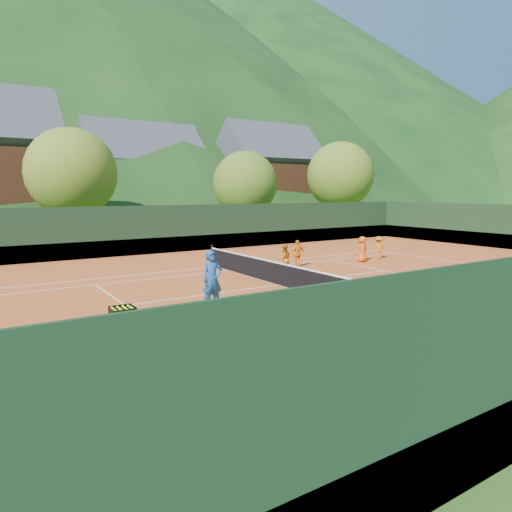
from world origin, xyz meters
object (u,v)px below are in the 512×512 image
coach (212,280)px  chalet_mid (142,181)px  student_a (284,259)px  student_c (362,249)px  ball_hopper (123,317)px  chalet_right (269,180)px  student_b (298,254)px  tennis_net (279,273)px  student_d (379,248)px

coach → chalet_mid: chalet_mid is taller
student_a → student_c: size_ratio=1.00×
ball_hopper → chalet_right: bearing=50.9°
student_c → chalet_mid: (-1.49, 31.40, 4.26)m
student_b → chalet_mid: 31.25m
coach → tennis_net: size_ratio=0.16×
chalet_mid → student_d: bearing=-84.3°
student_a → tennis_net: student_a is taller
student_c → student_d: student_c is taller
student_c → student_d: bearing=-171.5°
chalet_right → coach: bearing=-127.0°
student_c → chalet_right: (12.51, 27.40, 4.53)m
coach → tennis_net: coach is taller
student_c → chalet_mid: bearing=-88.5°
student_a → ball_hopper: size_ratio=1.42×
student_c → ball_hopper: student_c is taller
coach → tennis_net: (4.12, 2.02, -0.47)m
student_d → tennis_net: 9.53m
chalet_mid → student_c: bearing=-87.3°
ball_hopper → chalet_right: chalet_right is taller
student_d → student_a: bearing=22.0°
student_b → chalet_right: bearing=-111.8°
student_d → tennis_net: bearing=32.3°
student_d → chalet_right: size_ratio=0.11×
student_a → chalet_mid: 32.63m
ball_hopper → chalet_right: size_ratio=0.08×
coach → student_b: 9.16m
student_b → student_c: bearing=-177.8°
student_a → coach: bearing=44.5°
chalet_mid → chalet_right: bearing=-15.9°
student_d → student_c: bearing=24.5°
ball_hopper → tennis_net: bearing=27.9°
tennis_net → chalet_mid: chalet_mid is taller
chalet_mid → chalet_right: size_ratio=1.06×
coach → student_d: (13.20, 4.90, -0.32)m
ball_hopper → student_d: bearing=22.5°
tennis_net → student_b: bearing=42.4°
chalet_mid → chalet_right: (14.00, -4.00, 0.27)m
student_b → student_c: 4.09m
student_c → student_d: (1.59, 0.27, -0.05)m
tennis_net → ball_hopper: size_ratio=12.07×
coach → chalet_right: bearing=53.1°
student_a → student_d: bearing=-162.4°
student_a → chalet_mid: bearing=-87.3°
student_a → student_d: 7.44m
tennis_net → ball_hopper: 8.68m
coach → ball_hopper: 4.10m
student_a → ball_hopper: student_a is taller
student_b → ball_hopper: 13.24m
coach → student_a: (5.82, 3.96, -0.27)m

